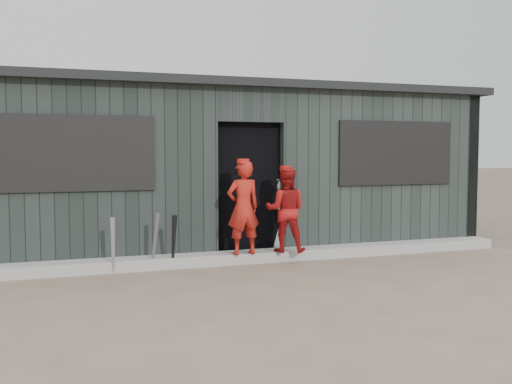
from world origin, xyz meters
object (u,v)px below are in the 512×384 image
object	(u,v)px
player_red_left	(243,208)
player_red_right	(286,210)
bat_mid	(155,241)
dugout	(224,169)
player_grey_back	(278,216)
bat_left	(113,246)
bat_right	(174,242)

from	to	relation	value
player_red_left	player_red_right	size ratio (longest dim) A/B	1.08
bat_mid	dugout	size ratio (longest dim) A/B	0.09
player_red_left	player_grey_back	bearing A→B (deg)	-146.49
player_grey_back	dugout	xyz separation A→B (m)	(-0.53, 1.23, 0.70)
bat_left	dugout	xyz separation A→B (m)	(2.00, 1.91, 0.92)
bat_mid	player_red_right	distance (m)	1.88
player_red_right	dugout	distance (m)	1.98
player_red_left	dugout	distance (m)	1.93
bat_left	bat_mid	size ratio (longest dim) A/B	0.94
bat_right	player_red_left	distance (m)	1.07
player_red_right	bat_left	bearing A→B (deg)	24.23
bat_right	player_red_right	size ratio (longest dim) A/B	0.63
bat_left	dugout	size ratio (longest dim) A/B	0.09
player_grey_back	bat_left	bearing A→B (deg)	34.92
bat_right	player_red_left	xyz separation A→B (m)	(0.98, 0.02, 0.43)
player_red_right	player_grey_back	world-z (taller)	player_red_right
bat_left	bat_mid	xyz separation A→B (m)	(0.55, 0.08, 0.02)
bat_mid	bat_left	bearing A→B (deg)	-171.29
bat_mid	player_grey_back	bearing A→B (deg)	16.63
bat_mid	player_red_left	size ratio (longest dim) A/B	0.61
bat_left	bat_mid	bearing A→B (deg)	8.71
player_red_left	bat_right	bearing A→B (deg)	-4.38
dugout	bat_left	bearing A→B (deg)	-136.41
player_red_left	player_red_right	xyz separation A→B (m)	(0.63, -0.01, -0.05)
bat_left	player_red_right	xyz separation A→B (m)	(2.39, 0.04, 0.38)
dugout	player_red_left	bearing A→B (deg)	-97.31
player_red_left	dugout	bearing A→B (deg)	-102.98
bat_left	player_red_left	xyz separation A→B (m)	(1.77, 0.05, 0.43)
bat_left	player_red_left	world-z (taller)	player_red_left
bat_left	player_red_right	distance (m)	2.42
bat_left	bat_mid	world-z (taller)	bat_mid
bat_left	bat_right	bearing A→B (deg)	2.27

